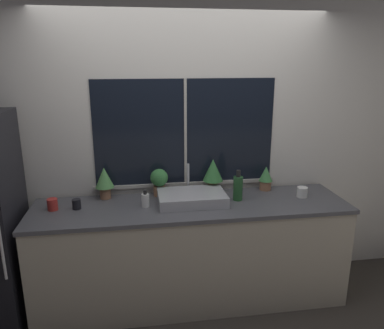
{
  "coord_description": "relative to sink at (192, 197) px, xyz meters",
  "views": [
    {
      "loc": [
        -0.45,
        -2.59,
        2.1
      ],
      "look_at": [
        0.0,
        0.33,
        1.26
      ],
      "focal_mm": 35.0,
      "sensor_mm": 36.0,
      "label": 1
    }
  ],
  "objects": [
    {
      "name": "sink",
      "position": [
        0.0,
        0.0,
        0.0
      ],
      "size": [
        0.57,
        0.43,
        0.29
      ],
      "color": "#ADADB2",
      "rests_on": "counter"
    },
    {
      "name": "potted_plant_far_right",
      "position": [
        0.73,
        0.22,
        0.08
      ],
      "size": [
        0.13,
        0.13,
        0.23
      ],
      "color": "#9E6B4C",
      "rests_on": "counter"
    },
    {
      "name": "mug_white",
      "position": [
        0.99,
        -0.02,
        -0.0
      ],
      "size": [
        0.09,
        0.09,
        0.09
      ],
      "color": "white",
      "rests_on": "counter"
    },
    {
      "name": "soap_bottle",
      "position": [
        -0.39,
        -0.03,
        0.01
      ],
      "size": [
        0.06,
        0.06,
        0.14
      ],
      "color": "white",
      "rests_on": "counter"
    },
    {
      "name": "mug_red",
      "position": [
        -1.14,
        0.01,
        0.0
      ],
      "size": [
        0.08,
        0.08,
        0.1
      ],
      "color": "#B72D28",
      "rests_on": "counter"
    },
    {
      "name": "potted_plant_center_left",
      "position": [
        -0.26,
        0.22,
        0.1
      ],
      "size": [
        0.16,
        0.16,
        0.25
      ],
      "color": "#9E6B4C",
      "rests_on": "counter"
    },
    {
      "name": "counter",
      "position": [
        -0.01,
        -0.04,
        -0.5
      ],
      "size": [
        2.67,
        0.68,
        0.91
      ],
      "color": "#B2A893",
      "rests_on": "ground_plane"
    },
    {
      "name": "potted_plant_far_left",
      "position": [
        -0.74,
        0.22,
        0.12
      ],
      "size": [
        0.16,
        0.16,
        0.28
      ],
      "color": "#9E6B4C",
      "rests_on": "counter"
    },
    {
      "name": "mug_black",
      "position": [
        -0.95,
        0.0,
        -0.0
      ],
      "size": [
        0.07,
        0.07,
        0.08
      ],
      "color": "black",
      "rests_on": "counter"
    },
    {
      "name": "wall_back",
      "position": [
        -0.01,
        0.36,
        0.4
      ],
      "size": [
        8.0,
        0.09,
        2.7
      ],
      "color": "silver",
      "rests_on": "ground_plane"
    },
    {
      "name": "bottle_tall",
      "position": [
        0.41,
        0.0,
        0.07
      ],
      "size": [
        0.08,
        0.08,
        0.27
      ],
      "color": "#235128",
      "rests_on": "counter"
    },
    {
      "name": "ground_plane",
      "position": [
        -0.01,
        -0.37,
        -0.96
      ],
      "size": [
        14.0,
        14.0,
        0.0
      ],
      "primitive_type": "plane",
      "color": "#38332D"
    },
    {
      "name": "potted_plant_center_right",
      "position": [
        0.23,
        0.22,
        0.15
      ],
      "size": [
        0.18,
        0.18,
        0.32
      ],
      "color": "#9E6B4C",
      "rests_on": "counter"
    },
    {
      "name": "wall_right",
      "position": [
        2.3,
        1.13,
        0.39
      ],
      "size": [
        0.06,
        7.0,
        2.7
      ],
      "color": "silver",
      "rests_on": "ground_plane"
    }
  ]
}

